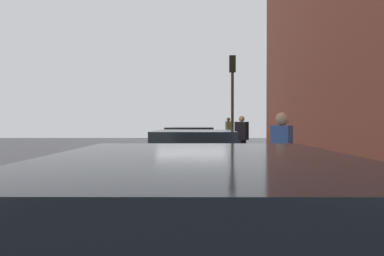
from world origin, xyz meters
The scene contains 10 objects.
ground_plane centered at (0.00, 0.00, 0.00)m, with size 56.00×56.00×0.00m, color #28282B.
sidewalk centered at (0.00, -3.30, 0.07)m, with size 28.00×4.60×0.15m, color gray.
lane_stripe_centre centered at (0.00, 3.20, 0.00)m, with size 28.00×0.14×0.01m, color gold.
parked_car_white centered at (-5.79, -0.11, 0.76)m, with size 4.70×2.00×1.51m.
parked_car_red centered at (-0.19, 0.03, 0.76)m, with size 4.35×2.02×1.51m.
pedestrian_olive_coat centered at (11.12, -2.31, 1.13)m, with size 0.52×0.60×1.84m.
pedestrian_blue_coat centered at (-7.44, -1.59, 1.06)m, with size 0.54×0.53×1.70m.
pedestrian_black_coat centered at (1.45, -1.98, 1.10)m, with size 0.53×0.57×1.79m.
traffic_light_pole centered at (2.64, -1.73, 3.10)m, with size 0.35×0.26×4.37m.
rolling_suitcase centered at (-6.90, -1.55, 0.47)m, with size 0.34×0.22×1.00m.
Camera 1 is at (-14.10, -0.09, 1.68)m, focal length 36.75 mm.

